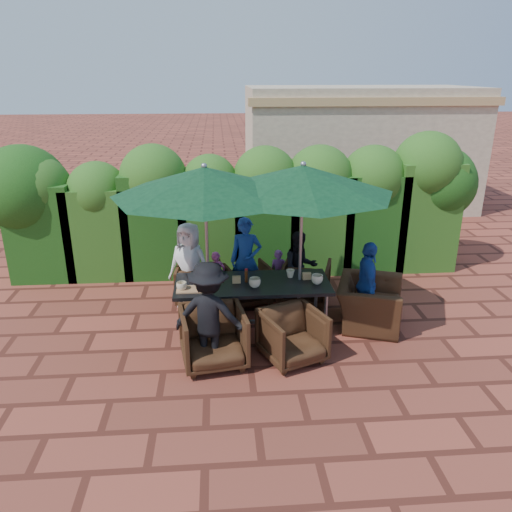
{
  "coord_description": "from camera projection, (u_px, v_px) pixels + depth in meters",
  "views": [
    {
      "loc": [
        -0.36,
        -6.61,
        3.59
      ],
      "look_at": [
        0.19,
        0.4,
        0.97
      ],
      "focal_mm": 35.0,
      "sensor_mm": 36.0,
      "label": 1
    }
  ],
  "objects": [
    {
      "name": "number_block_left",
      "position": [
        236.0,
        280.0,
        7.09
      ],
      "size": [
        0.12,
        0.06,
        0.1
      ],
      "primitive_type": "cube",
      "color": "tan",
      "rests_on": "dining_table"
    },
    {
      "name": "umbrella_right",
      "position": [
        303.0,
        180.0,
        6.71
      ],
      "size": [
        2.52,
        2.52,
        2.46
      ],
      "color": "gray",
      "rests_on": "ground"
    },
    {
      "name": "ketchup_bottle",
      "position": [
        246.0,
        275.0,
        7.18
      ],
      "size": [
        0.04,
        0.04,
        0.17
      ],
      "primitive_type": "cylinder",
      "color": "#B20C0A",
      "rests_on": "dining_table"
    },
    {
      "name": "pedestrian_a",
      "position": [
        294.0,
        199.0,
        11.24
      ],
      "size": [
        1.63,
        1.51,
        1.76
      ],
      "primitive_type": "imported",
      "rotation": [
        0.0,
        0.0,
        2.44
      ],
      "color": "#299851",
      "rests_on": "ground"
    },
    {
      "name": "child_left",
      "position": [
        217.0,
        277.0,
        8.18
      ],
      "size": [
        0.31,
        0.26,
        0.84
      ],
      "primitive_type": "imported",
      "rotation": [
        0.0,
        0.0,
        -0.05
      ],
      "color": "#E24FA2",
      "rests_on": "ground"
    },
    {
      "name": "chair_end_right",
      "position": [
        370.0,
        296.0,
        7.38
      ],
      "size": [
        0.98,
        1.2,
        0.91
      ],
      "primitive_type": "imported",
      "rotation": [
        0.0,
        0.0,
        1.23
      ],
      "color": "black",
      "rests_on": "ground"
    },
    {
      "name": "sauce_bottle",
      "position": [
        246.0,
        276.0,
        7.11
      ],
      "size": [
        0.04,
        0.04,
        0.17
      ],
      "primitive_type": "cylinder",
      "color": "#4C230C",
      "rests_on": "dining_table"
    },
    {
      "name": "hedge_wall",
      "position": [
        238.0,
        201.0,
        9.15
      ],
      "size": [
        9.1,
        1.6,
        2.58
      ],
      "color": "#173C10",
      "rests_on": "ground"
    },
    {
      "name": "ground",
      "position": [
        246.0,
        327.0,
        7.45
      ],
      "size": [
        80.0,
        80.0,
        0.0
      ],
      "primitive_type": "plane",
      "color": "brown",
      "rests_on": "ground"
    },
    {
      "name": "number_block_right",
      "position": [
        307.0,
        276.0,
        7.22
      ],
      "size": [
        0.12,
        0.06,
        0.1
      ],
      "primitive_type": "cube",
      "color": "tan",
      "rests_on": "dining_table"
    },
    {
      "name": "child_right",
      "position": [
        279.0,
        273.0,
        8.35
      ],
      "size": [
        0.31,
        0.26,
        0.81
      ],
      "primitive_type": "imported",
      "rotation": [
        0.0,
        0.0,
        -0.07
      ],
      "color": "#924698",
      "rests_on": "ground"
    },
    {
      "name": "cup_d",
      "position": [
        290.0,
        274.0,
        7.28
      ],
      "size": [
        0.12,
        0.12,
        0.12
      ],
      "primitive_type": "imported",
      "color": "beige",
      "rests_on": "dining_table"
    },
    {
      "name": "chair_near_left",
      "position": [
        213.0,
        334.0,
        6.39
      ],
      "size": [
        0.92,
        0.87,
        0.83
      ],
      "primitive_type": "imported",
      "rotation": [
        0.0,
        0.0,
        0.16
      ],
      "color": "black",
      "rests_on": "ground"
    },
    {
      "name": "umbrella_left",
      "position": [
        205.0,
        182.0,
        6.59
      ],
      "size": [
        2.52,
        2.52,
        2.46
      ],
      "color": "gray",
      "rests_on": "ground"
    },
    {
      "name": "cup_b",
      "position": [
        207.0,
        277.0,
        7.15
      ],
      "size": [
        0.13,
        0.13,
        0.12
      ],
      "primitive_type": "imported",
      "color": "beige",
      "rests_on": "dining_table"
    },
    {
      "name": "building",
      "position": [
        358.0,
        148.0,
        13.68
      ],
      "size": [
        6.2,
        3.08,
        3.2
      ],
      "color": "beige",
      "rests_on": "ground"
    },
    {
      "name": "adult_near_left",
      "position": [
        209.0,
        315.0,
        6.27
      ],
      "size": [
        0.98,
        0.62,
        1.41
      ],
      "primitive_type": "imported",
      "rotation": [
        0.0,
        0.0,
        2.9
      ],
      "color": "black",
      "rests_on": "ground"
    },
    {
      "name": "adult_far_mid",
      "position": [
        246.0,
        260.0,
        8.09
      ],
      "size": [
        0.53,
        0.45,
        1.41
      ],
      "primitive_type": "imported",
      "rotation": [
        0.0,
        0.0,
        -0.07
      ],
      "color": "#1C4299",
      "rests_on": "ground"
    },
    {
      "name": "chair_near_right",
      "position": [
        293.0,
        334.0,
        6.49
      ],
      "size": [
        0.94,
        0.91,
        0.75
      ],
      "primitive_type": "imported",
      "rotation": [
        0.0,
        0.0,
        0.39
      ],
      "color": "black",
      "rests_on": "ground"
    },
    {
      "name": "cup_e",
      "position": [
        317.0,
        279.0,
        7.06
      ],
      "size": [
        0.17,
        0.17,
        0.13
      ],
      "primitive_type": "imported",
      "color": "beige",
      "rests_on": "dining_table"
    },
    {
      "name": "dining_table",
      "position": [
        253.0,
        287.0,
        7.15
      ],
      "size": [
        2.21,
        0.9,
        0.75
      ],
      "color": "black",
      "rests_on": "ground"
    },
    {
      "name": "cup_c",
      "position": [
        255.0,
        283.0,
        6.95
      ],
      "size": [
        0.17,
        0.17,
        0.13
      ],
      "primitive_type": "imported",
      "color": "beige",
      "rests_on": "dining_table"
    },
    {
      "name": "adult_end_right",
      "position": [
        367.0,
        284.0,
        7.32
      ],
      "size": [
        0.44,
        0.79,
        1.29
      ],
      "primitive_type": "imported",
      "rotation": [
        0.0,
        0.0,
        1.48
      ],
      "color": "#1C4299",
      "rests_on": "ground"
    },
    {
      "name": "chair_far_left",
      "position": [
        198.0,
        281.0,
        8.16
      ],
      "size": [
        0.74,
        0.7,
        0.71
      ],
      "primitive_type": "imported",
      "rotation": [
        0.0,
        0.0,
        3.07
      ],
      "color": "black",
      "rests_on": "ground"
    },
    {
      "name": "chair_far_right",
      "position": [
        306.0,
        280.0,
        8.15
      ],
      "size": [
        0.91,
        0.88,
        0.76
      ],
      "primitive_type": "imported",
      "rotation": [
        0.0,
        0.0,
        2.84
      ],
      "color": "black",
      "rests_on": "ground"
    },
    {
      "name": "cup_a",
      "position": [
        182.0,
        286.0,
        6.85
      ],
      "size": [
        0.15,
        0.15,
        0.12
      ],
      "primitive_type": "imported",
      "color": "beige",
      "rests_on": "dining_table"
    },
    {
      "name": "adult_far_right",
      "position": [
        300.0,
        268.0,
        8.06
      ],
      "size": [
        0.62,
        0.43,
        1.2
      ],
      "primitive_type": "imported",
      "rotation": [
        0.0,
        0.0,
        0.14
      ],
      "color": "black",
      "rests_on": "ground"
    },
    {
      "name": "pedestrian_c",
      "position": [
        380.0,
        200.0,
        11.43
      ],
      "size": [
        1.07,
        0.6,
        1.59
      ],
      "primitive_type": "imported",
      "rotation": [
        0.0,
        0.0,
        3.01
      ],
      "color": "gray",
      "rests_on": "ground"
    },
    {
      "name": "chair_far_mid",
      "position": [
        249.0,
        282.0,
        8.14
      ],
      "size": [
        0.84,
        0.81,
        0.7
      ],
      "primitive_type": "imported",
      "rotation": [
        0.0,
        0.0,
        3.44
      ],
      "color": "black",
      "rests_on": "ground"
    },
    {
      "name": "adult_far_left",
      "position": [
        189.0,
        265.0,
        7.92
      ],
      "size": [
        0.79,
        0.65,
        1.38
      ],
      "primitive_type": "imported",
      "rotation": [
        0.0,
        0.0,
        -0.41
      ],
      "color": "white",
      "rests_on": "ground"
    },
    {
      "name": "pedestrian_b",
      "position": [
        330.0,
        200.0,
        11.56
      ],
      "size": [
        0.83,
        0.6,
        1.56
      ],
      "primitive_type": "imported",
      "rotation": [
        0.0,
        0.0,
        2.93
      ],
      "color": "#E24FA2",
      "rests_on": "ground"
    },
    {
      "name": "serving_tray",
      "position": [
        189.0,
        289.0,
        6.87
      ],
      "size": [
        0.35,
        0.25,
        0.02
      ],
      "primitive_type": "cube",
      "color": "#AD7C54",
      "rests_on": "dining_table"
    }
  ]
}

